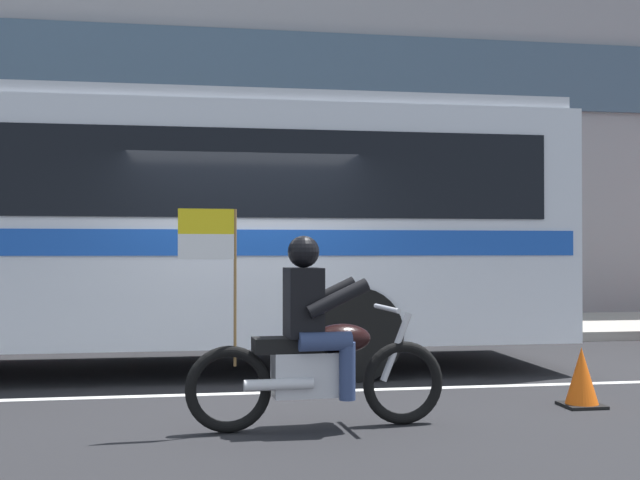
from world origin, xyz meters
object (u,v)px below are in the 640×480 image
at_px(transit_bus, 69,214).
at_px(traffic_cone, 582,379).
at_px(fire_hydrant, 14,314).
at_px(motorcycle_with_rider, 315,346).

distance_m(transit_bus, traffic_cone, 6.04).
relative_size(fire_hydrant, traffic_cone, 1.36).
xyz_separation_m(transit_bus, fire_hydrant, (-1.11, 2.50, -1.36)).
bearing_deg(transit_bus, motorcycle_with_rider, -55.50).
height_order(motorcycle_with_rider, traffic_cone, motorcycle_with_rider).
relative_size(transit_bus, motorcycle_with_rider, 5.36).
bearing_deg(traffic_cone, motorcycle_with_rider, -168.99).
distance_m(transit_bus, fire_hydrant, 3.06).
bearing_deg(motorcycle_with_rider, transit_bus, 124.50).
relative_size(motorcycle_with_rider, fire_hydrant, 2.93).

